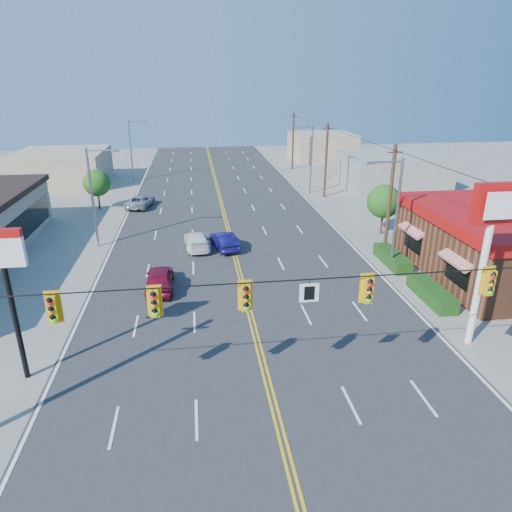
{
  "coord_description": "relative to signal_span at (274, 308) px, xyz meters",
  "views": [
    {
      "loc": [
        -2.86,
        -15.01,
        12.92
      ],
      "look_at": [
        0.87,
        12.34,
        2.2
      ],
      "focal_mm": 32.0,
      "sensor_mm": 36.0,
      "label": 1
    }
  ],
  "objects": [
    {
      "name": "bld_east_mid",
      "position": [
        22.12,
        40.0,
        -2.89
      ],
      "size": [
        12.0,
        10.0,
        4.0
      ],
      "primitive_type": "cube",
      "color": "gray",
      "rests_on": "ground"
    },
    {
      "name": "car_white",
      "position": [
        -2.79,
        20.26,
        -4.22
      ],
      "size": [
        2.25,
        4.71,
        1.33
      ],
      "primitive_type": "imported",
      "rotation": [
        0.0,
        0.0,
        3.23
      ],
      "color": "white",
      "rests_on": "ground"
    },
    {
      "name": "tree_kfc_rear",
      "position": [
        13.62,
        22.0,
        -1.95
      ],
      "size": [
        2.94,
        2.94,
        4.41
      ],
      "color": "#47301E",
      "rests_on": "ground"
    },
    {
      "name": "streetlight_nw",
      "position": [
        -10.67,
        48.0,
        -0.37
      ],
      "size": [
        2.55,
        0.25,
        8.0
      ],
      "color": "gray",
      "rests_on": "ground"
    },
    {
      "name": "streetlight_se",
      "position": [
        10.91,
        14.0,
        -0.37
      ],
      "size": [
        2.55,
        0.25,
        8.0
      ],
      "color": "gray",
      "rests_on": "ground"
    },
    {
      "name": "tree_west",
      "position": [
        -12.88,
        34.0,
        -2.09
      ],
      "size": [
        2.8,
        2.8,
        4.2
      ],
      "color": "#47301E",
      "rests_on": "ground"
    },
    {
      "name": "utility_pole_mid",
      "position": [
        12.32,
        36.0,
        -0.69
      ],
      "size": [
        0.28,
        0.28,
        8.4
      ],
      "primitive_type": "cylinder",
      "color": "#47301E",
      "rests_on": "ground"
    },
    {
      "name": "kfc_pylon",
      "position": [
        11.12,
        4.0,
        1.16
      ],
      "size": [
        2.2,
        0.36,
        8.5
      ],
      "color": "white",
      "rests_on": "ground"
    },
    {
      "name": "utility_pole_far",
      "position": [
        12.32,
        54.0,
        -0.69
      ],
      "size": [
        0.28,
        0.28,
        8.4
      ],
      "primitive_type": "cylinder",
      "color": "#47301E",
      "rests_on": "ground"
    },
    {
      "name": "bld_west_far",
      "position": [
        -19.88,
        48.0,
        -2.79
      ],
      "size": [
        11.0,
        12.0,
        4.2
      ],
      "primitive_type": "cube",
      "color": "tan",
      "rests_on": "ground"
    },
    {
      "name": "streetlight_ne",
      "position": [
        10.91,
        38.0,
        -0.37
      ],
      "size": [
        2.55,
        0.25,
        8.0
      ],
      "color": "gray",
      "rests_on": "ground"
    },
    {
      "name": "car_silver",
      "position": [
        -8.59,
        33.95,
        -4.22
      ],
      "size": [
        3.07,
        5.1,
        1.33
      ],
      "primitive_type": "imported",
      "rotation": [
        0.0,
        0.0,
        2.95
      ],
      "color": "#B6B8BC",
      "rests_on": "ground"
    },
    {
      "name": "road",
      "position": [
        0.12,
        20.0,
        -4.86
      ],
      "size": [
        20.0,
        120.0,
        0.06
      ],
      "primitive_type": "cube",
      "color": "#2D2D30",
      "rests_on": "ground"
    },
    {
      "name": "car_blue",
      "position": [
        -0.58,
        19.83,
        -4.21
      ],
      "size": [
        2.26,
        4.32,
        1.35
      ],
      "primitive_type": "imported",
      "rotation": [
        0.0,
        0.0,
        3.35
      ],
      "color": "#120E54",
      "rests_on": "ground"
    },
    {
      "name": "car_magenta",
      "position": [
        -5.3,
        12.69,
        -4.13
      ],
      "size": [
        1.83,
        4.43,
        1.5
      ],
      "primitive_type": "imported",
      "rotation": [
        0.0,
        0.0,
        3.16
      ],
      "color": "maroon",
      "rests_on": "ground"
    },
    {
      "name": "utility_pole_near",
      "position": [
        12.32,
        18.0,
        -0.69
      ],
      "size": [
        0.28,
        0.28,
        8.4
      ],
      "primitive_type": "cylinder",
      "color": "#47301E",
      "rests_on": "ground"
    },
    {
      "name": "signal_span",
      "position": [
        0.0,
        0.0,
        0.0
      ],
      "size": [
        24.32,
        0.34,
        9.0
      ],
      "color": "#47301E",
      "rests_on": "ground"
    },
    {
      "name": "streetlight_sw",
      "position": [
        -10.67,
        22.0,
        -0.37
      ],
      "size": [
        2.55,
        0.25,
        8.0
      ],
      "color": "gray",
      "rests_on": "ground"
    },
    {
      "name": "ground",
      "position": [
        0.12,
        0.0,
        -4.89
      ],
      "size": [
        160.0,
        160.0,
        0.0
      ],
      "primitive_type": "plane",
      "color": "gray",
      "rests_on": "ground"
    },
    {
      "name": "pizza_hut_sign",
      "position": [
        -10.88,
        4.0,
        0.3
      ],
      "size": [
        1.9,
        0.3,
        6.85
      ],
      "color": "black",
      "rests_on": "ground"
    },
    {
      "name": "bld_east_far",
      "position": [
        19.12,
        62.0,
        -2.69
      ],
      "size": [
        10.0,
        10.0,
        4.4
      ],
      "primitive_type": "cube",
      "color": "tan",
      "rests_on": "ground"
    }
  ]
}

